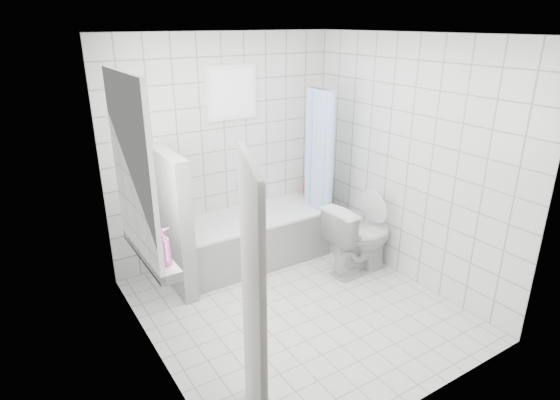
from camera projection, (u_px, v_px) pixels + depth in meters
ground at (297, 308)px, 4.69m from camera, size 3.00×3.00×0.00m
ceiling at (301, 34)px, 3.75m from camera, size 3.00×3.00×0.00m
wall_back at (225, 150)px, 5.40m from camera, size 2.80×0.02×2.60m
wall_front at (430, 251)px, 3.04m from camera, size 2.80×0.02×2.60m
wall_left at (146, 220)px, 3.52m from camera, size 0.02×3.00×2.60m
wall_right at (408, 163)px, 4.92m from camera, size 0.02×3.00×2.60m
window_left at (136, 170)px, 3.67m from camera, size 0.01×0.90×1.40m
window_back at (233, 93)px, 5.18m from camera, size 0.50×0.01×0.50m
window_sill at (151, 253)px, 3.96m from camera, size 0.18×1.02×0.08m
door at (253, 314)px, 2.90m from camera, size 0.32×0.76×2.00m
bathtub at (252, 238)px, 5.53m from camera, size 1.79×0.77×0.58m
partition_wall at (172, 222)px, 4.84m from camera, size 0.15×0.85×1.50m
tiled_ledge at (309, 215)px, 6.25m from camera, size 0.40×0.24×0.55m
toilet at (360, 238)px, 5.26m from camera, size 0.83×0.49×0.83m
curtain_rod at (313, 86)px, 5.31m from camera, size 0.02×0.80×0.02m
shower_curtain at (318, 165)px, 5.53m from camera, size 0.14×0.48×1.78m
tub_faucet at (244, 184)px, 5.64m from camera, size 0.18×0.06×0.06m
sill_bottles at (154, 241)px, 3.82m from camera, size 0.13×0.76×0.31m
ledge_bottles at (312, 188)px, 6.06m from camera, size 0.20×0.16×0.25m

